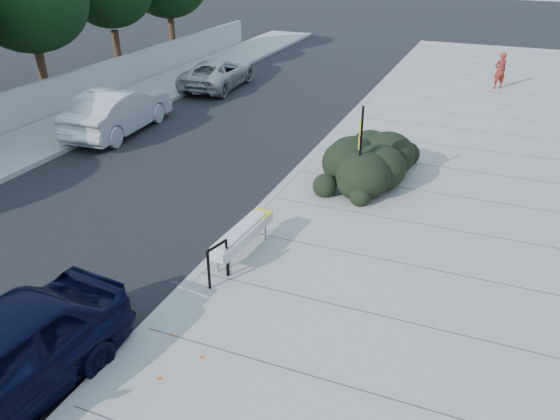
{
  "coord_description": "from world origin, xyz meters",
  "views": [
    {
      "loc": [
        5.37,
        -8.46,
        6.7
      ],
      "look_at": [
        1.16,
        1.84,
        1.0
      ],
      "focal_mm": 35.0,
      "sensor_mm": 36.0,
      "label": 1
    }
  ],
  "objects_px": {
    "bike_rack": "(218,260)",
    "sign_post": "(360,146)",
    "wagon_silver": "(118,111)",
    "suv_silver": "(217,74)",
    "pedestrian": "(500,71)",
    "bench": "(242,235)"
  },
  "relations": [
    {
      "from": "bike_rack",
      "to": "sign_post",
      "type": "bearing_deg",
      "value": 86.75
    },
    {
      "from": "wagon_silver",
      "to": "suv_silver",
      "type": "xyz_separation_m",
      "value": [
        0.29,
        7.15,
        -0.15
      ]
    },
    {
      "from": "sign_post",
      "to": "pedestrian",
      "type": "distance_m",
      "value": 14.11
    },
    {
      "from": "sign_post",
      "to": "pedestrian",
      "type": "xyz_separation_m",
      "value": [
        3.03,
        13.77,
        -0.63
      ]
    },
    {
      "from": "sign_post",
      "to": "suv_silver",
      "type": "xyz_separation_m",
      "value": [
        -9.38,
        9.47,
        -0.93
      ]
    },
    {
      "from": "bench",
      "to": "bike_rack",
      "type": "bearing_deg",
      "value": -86.34
    },
    {
      "from": "suv_silver",
      "to": "pedestrian",
      "type": "xyz_separation_m",
      "value": [
        12.41,
        4.29,
        0.3
      ]
    },
    {
      "from": "bike_rack",
      "to": "sign_post",
      "type": "height_order",
      "value": "sign_post"
    },
    {
      "from": "pedestrian",
      "to": "suv_silver",
      "type": "bearing_deg",
      "value": -15.68
    },
    {
      "from": "bench",
      "to": "suv_silver",
      "type": "bearing_deg",
      "value": 123.66
    },
    {
      "from": "bike_rack",
      "to": "wagon_silver",
      "type": "relative_size",
      "value": 0.18
    },
    {
      "from": "bench",
      "to": "pedestrian",
      "type": "xyz_separation_m",
      "value": [
        4.61,
        17.76,
        0.3
      ]
    },
    {
      "from": "sign_post",
      "to": "wagon_silver",
      "type": "xyz_separation_m",
      "value": [
        -9.67,
        2.33,
        -0.78
      ]
    },
    {
      "from": "sign_post",
      "to": "pedestrian",
      "type": "relative_size",
      "value": 1.55
    },
    {
      "from": "bike_rack",
      "to": "wagon_silver",
      "type": "xyz_separation_m",
      "value": [
        -8.1,
        7.49,
        0.13
      ]
    },
    {
      "from": "wagon_silver",
      "to": "pedestrian",
      "type": "bearing_deg",
      "value": -142.33
    },
    {
      "from": "bike_rack",
      "to": "suv_silver",
      "type": "xyz_separation_m",
      "value": [
        -7.81,
        14.63,
        -0.02
      ]
    },
    {
      "from": "suv_silver",
      "to": "pedestrian",
      "type": "height_order",
      "value": "pedestrian"
    },
    {
      "from": "wagon_silver",
      "to": "suv_silver",
      "type": "bearing_deg",
      "value": -96.65
    },
    {
      "from": "bench",
      "to": "pedestrian",
      "type": "height_order",
      "value": "pedestrian"
    },
    {
      "from": "wagon_silver",
      "to": "bench",
      "type": "bearing_deg",
      "value": 137.68
    },
    {
      "from": "bike_rack",
      "to": "pedestrian",
      "type": "height_order",
      "value": "pedestrian"
    }
  ]
}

